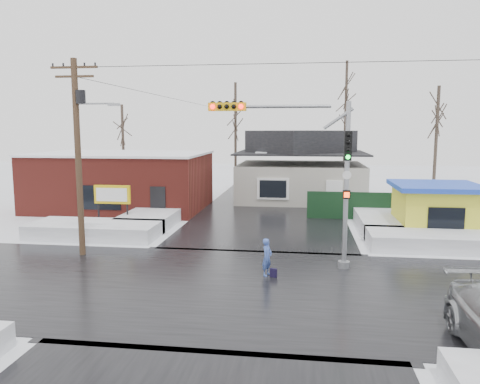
# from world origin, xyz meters

# --- Properties ---
(ground) EXTENTS (120.00, 120.00, 0.00)m
(ground) POSITION_xyz_m (0.00, 0.00, 0.00)
(ground) COLOR white
(ground) RESTS_ON ground
(road_ns) EXTENTS (10.00, 120.00, 0.02)m
(road_ns) POSITION_xyz_m (0.00, 0.00, 0.01)
(road_ns) COLOR black
(road_ns) RESTS_ON ground
(road_ew) EXTENTS (120.00, 10.00, 0.02)m
(road_ew) POSITION_xyz_m (0.00, 0.00, 0.01)
(road_ew) COLOR black
(road_ew) RESTS_ON ground
(snowbank_nw) EXTENTS (7.00, 3.00, 0.80)m
(snowbank_nw) POSITION_xyz_m (-9.00, 7.00, 0.40)
(snowbank_nw) COLOR white
(snowbank_nw) RESTS_ON ground
(snowbank_ne) EXTENTS (7.00, 3.00, 0.80)m
(snowbank_ne) POSITION_xyz_m (9.00, 7.00, 0.40)
(snowbank_ne) COLOR white
(snowbank_ne) RESTS_ON ground
(snowbank_nside_w) EXTENTS (3.00, 8.00, 0.80)m
(snowbank_nside_w) POSITION_xyz_m (-7.00, 12.00, 0.40)
(snowbank_nside_w) COLOR white
(snowbank_nside_w) RESTS_ON ground
(snowbank_nside_e) EXTENTS (3.00, 8.00, 0.80)m
(snowbank_nside_e) POSITION_xyz_m (7.00, 12.00, 0.40)
(snowbank_nside_e) COLOR white
(snowbank_nside_e) RESTS_ON ground
(traffic_signal) EXTENTS (6.05, 0.68, 7.00)m
(traffic_signal) POSITION_xyz_m (2.43, 2.97, 4.54)
(traffic_signal) COLOR gray
(traffic_signal) RESTS_ON ground
(utility_pole) EXTENTS (3.15, 0.44, 9.00)m
(utility_pole) POSITION_xyz_m (-7.93, 3.50, 5.11)
(utility_pole) COLOR #382619
(utility_pole) RESTS_ON ground
(brick_building) EXTENTS (12.20, 8.20, 4.12)m
(brick_building) POSITION_xyz_m (-11.00, 15.99, 2.08)
(brick_building) COLOR maroon
(brick_building) RESTS_ON ground
(marquee_sign) EXTENTS (2.20, 0.21, 2.55)m
(marquee_sign) POSITION_xyz_m (-9.00, 9.49, 1.92)
(marquee_sign) COLOR black
(marquee_sign) RESTS_ON ground
(house) EXTENTS (10.40, 8.40, 5.76)m
(house) POSITION_xyz_m (2.00, 22.00, 2.62)
(house) COLOR #AAA699
(house) RESTS_ON ground
(kiosk) EXTENTS (4.60, 4.60, 2.88)m
(kiosk) POSITION_xyz_m (9.50, 9.99, 1.46)
(kiosk) COLOR yellow
(kiosk) RESTS_ON ground
(fence) EXTENTS (8.00, 0.12, 1.80)m
(fence) POSITION_xyz_m (6.50, 14.00, 0.90)
(fence) COLOR black
(fence) RESTS_ON ground
(tree_far_left) EXTENTS (3.00, 3.00, 10.00)m
(tree_far_left) POSITION_xyz_m (-4.00, 26.00, 7.95)
(tree_far_left) COLOR #332821
(tree_far_left) RESTS_ON ground
(tree_far_mid) EXTENTS (3.00, 3.00, 12.00)m
(tree_far_mid) POSITION_xyz_m (6.00, 28.00, 9.54)
(tree_far_mid) COLOR #332821
(tree_far_mid) RESTS_ON ground
(tree_far_right) EXTENTS (3.00, 3.00, 9.00)m
(tree_far_right) POSITION_xyz_m (12.00, 20.00, 7.16)
(tree_far_right) COLOR #332821
(tree_far_right) RESTS_ON ground
(tree_far_west) EXTENTS (3.00, 3.00, 8.00)m
(tree_far_west) POSITION_xyz_m (-14.00, 24.00, 6.36)
(tree_far_west) COLOR #332821
(tree_far_west) RESTS_ON ground
(pedestrian) EXTENTS (0.55, 0.65, 1.51)m
(pedestrian) POSITION_xyz_m (0.84, 1.53, 0.76)
(pedestrian) COLOR #405DB4
(pedestrian) RESTS_ON ground
(shopping_bag) EXTENTS (0.30, 0.20, 0.35)m
(shopping_bag) POSITION_xyz_m (1.11, 1.34, 0.17)
(shopping_bag) COLOR black
(shopping_bag) RESTS_ON ground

